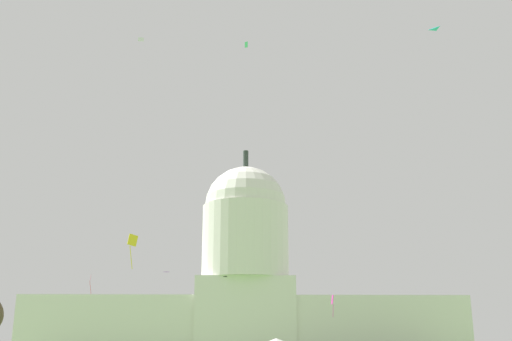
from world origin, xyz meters
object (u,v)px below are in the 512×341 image
object	(u,v)px
capitol_building	(245,290)
kite_pink_mid	(91,280)
kite_green_high	(246,45)
kite_black_mid	(227,278)
kite_white_high	(141,39)
kite_yellow_low	(132,243)
kite_violet_mid	(167,273)
kite_magenta_low	(332,301)
kite_cyan_high	(437,34)

from	to	relation	value
capitol_building	kite_pink_mid	xyz separation A→B (m)	(-33.45, -68.95, -4.29)
kite_green_high	kite_black_mid	world-z (taller)	kite_green_high
capitol_building	kite_white_high	xyz separation A→B (m)	(-19.03, -105.96, 32.83)
kite_yellow_low	kite_violet_mid	xyz separation A→B (m)	(-10.15, 116.87, 10.80)
kite_white_high	kite_pink_mid	bearing A→B (deg)	-26.16
kite_green_high	kite_magenta_low	size ratio (longest dim) A/B	0.40
kite_white_high	kite_magenta_low	bearing A→B (deg)	-131.04
capitol_building	kite_violet_mid	size ratio (longest dim) A/B	86.28
kite_magenta_low	kite_white_high	distance (m)	54.62
kite_pink_mid	capitol_building	bearing A→B (deg)	3.77
kite_magenta_low	kite_pink_mid	distance (m)	57.72
kite_green_high	kite_violet_mid	xyz separation A→B (m)	(-22.03, 78.94, -31.82)
kite_white_high	capitol_building	bearing A→B (deg)	-57.63
kite_green_high	kite_violet_mid	distance (m)	87.92
kite_green_high	kite_white_high	bearing A→B (deg)	-102.20
kite_yellow_low	kite_cyan_high	bearing A→B (deg)	-139.77
capitol_building	kite_magenta_low	bearing A→B (deg)	-82.70
capitol_building	kite_magenta_low	distance (m)	103.79
kite_black_mid	kite_magenta_low	world-z (taller)	kite_black_mid
kite_violet_mid	kite_pink_mid	world-z (taller)	kite_violet_mid
kite_yellow_low	kite_green_high	world-z (taller)	kite_green_high
kite_black_mid	capitol_building	bearing A→B (deg)	32.03
kite_violet_mid	kite_white_high	distance (m)	89.00
kite_violet_mid	kite_pink_mid	size ratio (longest dim) A/B	0.38
kite_cyan_high	kite_green_high	xyz separation A→B (m)	(-29.34, 16.06, 6.15)
kite_cyan_high	kite_violet_mid	bearing A→B (deg)	-20.34
kite_green_high	kite_cyan_high	bearing A→B (deg)	34.53
kite_cyan_high	kite_magenta_low	size ratio (longest dim) A/B	0.48
kite_violet_mid	kite_green_high	bearing A→B (deg)	109.70
kite_yellow_low	kite_green_high	xyz separation A→B (m)	(11.88, 37.93, 42.62)
kite_yellow_low	kite_magenta_low	size ratio (longest dim) A/B	1.04
kite_cyan_high	kite_yellow_low	xyz separation A→B (m)	(-41.22, -21.87, -36.47)
kite_cyan_high	kite_white_high	distance (m)	49.07
kite_yellow_low	kite_white_high	distance (m)	53.06
capitol_building	kite_yellow_low	distance (m)	139.97
kite_white_high	kite_black_mid	bearing A→B (deg)	-60.72
kite_black_mid	kite_white_high	distance (m)	70.02
kite_yellow_low	kite_magenta_low	xyz separation A→B (m)	(25.83, 36.81, -3.11)
kite_violet_mid	capitol_building	bearing A→B (deg)	-131.63
kite_pink_mid	kite_white_high	size ratio (longest dim) A/B	4.35
kite_black_mid	kite_violet_mid	bearing A→B (deg)	74.63
kite_magenta_low	kite_violet_mid	bearing A→B (deg)	-120.40
capitol_building	kite_cyan_high	size ratio (longest dim) A/B	83.14
kite_green_high	kite_magenta_low	bearing A→B (deg)	58.61
kite_green_high	kite_white_high	xyz separation A→B (m)	(-18.21, -4.73, -1.72)
kite_yellow_low	kite_pink_mid	size ratio (longest dim) A/B	0.86
kite_yellow_low	kite_green_high	size ratio (longest dim) A/B	2.57
kite_magenta_low	kite_pink_mid	bearing A→B (deg)	-90.25
capitol_building	kite_green_high	world-z (taller)	capitol_building
kite_yellow_low	kite_green_high	bearing A→B (deg)	-95.12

